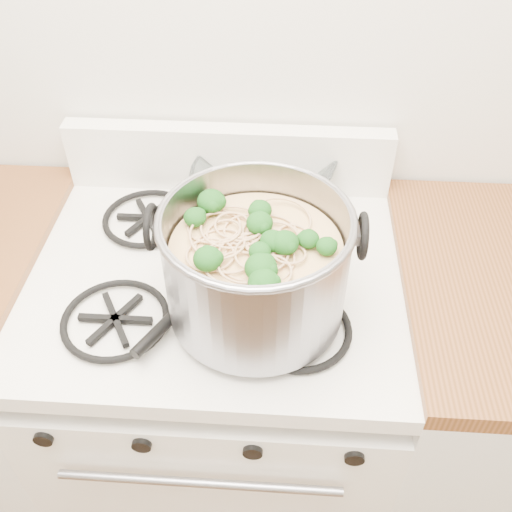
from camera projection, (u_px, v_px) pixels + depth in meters
The scene contains 5 objects.
gas_range at pixel (224, 399), 1.49m from camera, with size 0.76×0.66×0.92m.
counter_left at pixel (33, 382), 1.50m from camera, with size 0.25×0.65×0.92m.
stock_pot at pixel (256, 267), 1.00m from camera, with size 0.36×0.33×0.23m.
spatula at pixel (221, 268), 1.13m from camera, with size 0.29×0.31×0.02m, color black, non-canonical shape.
glass_bowl at pixel (266, 182), 1.34m from camera, with size 0.13×0.13×0.03m, color white.
Camera 1 is at (0.14, 0.44, 1.73)m, focal length 40.00 mm.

